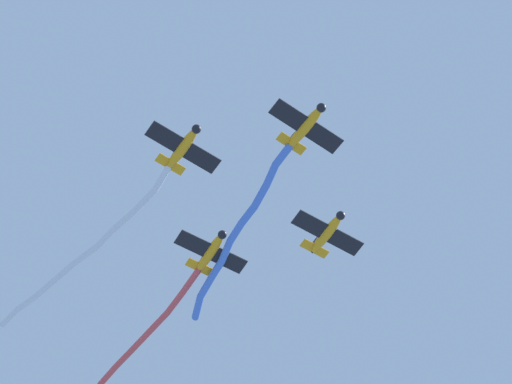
% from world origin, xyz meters
% --- Properties ---
extents(airplane_lead, '(5.61, 7.43, 1.83)m').
position_xyz_m(airplane_lead, '(4.04, -1.98, 82.62)').
color(airplane_lead, orange).
extents(smoke_trail_lead, '(19.98, 7.47, 2.11)m').
position_xyz_m(smoke_trail_lead, '(-8.25, 1.57, 82.06)').
color(smoke_trail_lead, '#4C75DB').
extents(airplane_left_wing, '(5.66, 7.44, 1.83)m').
position_xyz_m(airplane_left_wing, '(-2.14, 7.57, 82.22)').
color(airplane_left_wing, orange).
extents(airplane_right_wing, '(5.63, 7.43, 1.83)m').
position_xyz_m(airplane_right_wing, '(-5.51, -8.17, 82.92)').
color(airplane_right_wing, orange).
extents(smoke_trail_right_wing, '(25.64, 1.75, 1.20)m').
position_xyz_m(smoke_trail_right_wing, '(-20.60, -6.94, 82.75)').
color(smoke_trail_right_wing, white).
extents(airplane_slot, '(5.67, 7.43, 1.83)m').
position_xyz_m(airplane_slot, '(-11.70, 1.38, 82.42)').
color(airplane_slot, orange).
extents(smoke_trail_slot, '(19.90, 4.37, 2.47)m').
position_xyz_m(smoke_trail_slot, '(-23.80, 4.16, 83.37)').
color(smoke_trail_slot, '#DB4C4C').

